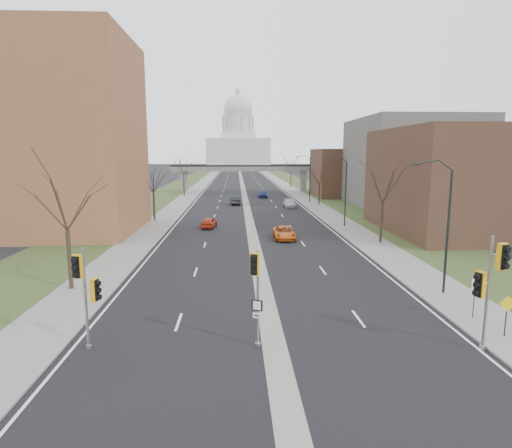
{
  "coord_description": "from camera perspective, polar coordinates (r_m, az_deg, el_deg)",
  "views": [
    {
      "loc": [
        -1.78,
        -20.42,
        9.18
      ],
      "look_at": [
        -0.42,
        8.97,
        4.28
      ],
      "focal_mm": 30.0,
      "sensor_mm": 36.0,
      "label": 1
    }
  ],
  "objects": [
    {
      "name": "tree_left_c",
      "position": [
        93.12,
        -9.66,
        8.0
      ],
      "size": [
        7.65,
        7.65,
        9.99
      ],
      "color": "#382B21",
      "rests_on": "sidewalk_left"
    },
    {
      "name": "grass_verge_left",
      "position": [
        171.43,
        -8.12,
        6.3
      ],
      "size": [
        8.0,
        600.0,
        0.1
      ],
      "primitive_type": "cube",
      "color": "#2F411E",
      "rests_on": "ground"
    },
    {
      "name": "car_left_near",
      "position": [
        53.39,
        -6.29,
        0.22
      ],
      "size": [
        2.06,
        4.08,
        1.33
      ],
      "primitive_type": "imported",
      "rotation": [
        0.0,
        0.0,
        3.01
      ],
      "color": "#AC2C13",
      "rests_on": "ground"
    },
    {
      "name": "car_right_near",
      "position": [
        46.25,
        3.78,
        -1.17
      ],
      "size": [
        2.32,
        4.9,
        1.35
      ],
      "primitive_type": "imported",
      "rotation": [
        0.0,
        0.0,
        -0.02
      ],
      "color": "#CC5B15",
      "rests_on": "ground"
    },
    {
      "name": "commercial_block_mid",
      "position": [
        78.32,
        19.89,
        7.66
      ],
      "size": [
        18.0,
        22.0,
        15.0
      ],
      "primitive_type": "cube",
      "color": "#5E5B55",
      "rests_on": "ground"
    },
    {
      "name": "tree_right_b",
      "position": [
        76.93,
        8.49,
        6.84
      ],
      "size": [
        6.3,
        6.3,
        8.22
      ],
      "color": "#382B21",
      "rests_on": "sidewalk_right"
    },
    {
      "name": "pedestrian_bridge",
      "position": [
        100.53,
        -1.64,
        6.97
      ],
      "size": [
        34.0,
        3.0,
        6.45
      ],
      "color": "slate",
      "rests_on": "ground"
    },
    {
      "name": "capitol",
      "position": [
        340.55,
        -2.39,
        11.03
      ],
      "size": [
        48.0,
        42.0,
        55.75
      ],
      "color": "beige",
      "rests_on": "ground"
    },
    {
      "name": "car_right_far",
      "position": [
        89.45,
        0.91,
        4.06
      ],
      "size": [
        1.89,
        4.62,
        1.57
      ],
      "primitive_type": "imported",
      "rotation": [
        0.0,
        0.0,
        -0.01
      ],
      "color": "navy",
      "rests_on": "ground"
    },
    {
      "name": "sidewalk_right",
      "position": [
        171.22,
        1.98,
        6.39
      ],
      "size": [
        4.0,
        600.0,
        0.12
      ],
      "primitive_type": "cube",
      "color": "gray",
      "rests_on": "ground"
    },
    {
      "name": "commercial_block_far",
      "position": [
        93.59,
        12.16,
        6.68
      ],
      "size": [
        14.0,
        14.0,
        10.0
      ],
      "primitive_type": "cube",
      "color": "#473221",
      "rests_on": "ground"
    },
    {
      "name": "road_surface",
      "position": [
        170.67,
        -2.06,
        6.36
      ],
      "size": [
        20.0,
        600.0,
        0.01
      ],
      "primitive_type": "cube",
      "color": "black",
      "rests_on": "ground"
    },
    {
      "name": "tree_left_a",
      "position": [
        30.66,
        -24.16,
        3.86
      ],
      "size": [
        7.2,
        7.2,
        9.4
      ],
      "color": "#382B21",
      "rests_on": "sidewalk_left"
    },
    {
      "name": "signal_pole_right",
      "position": [
        22.2,
        28.74,
        -6.33
      ],
      "size": [
        1.23,
        0.92,
        5.49
      ],
      "rotation": [
        0.0,
        0.0,
        0.35
      ],
      "color": "gray",
      "rests_on": "ground"
    },
    {
      "name": "sidewalk_left",
      "position": [
        170.97,
        -6.11,
        6.34
      ],
      "size": [
        4.0,
        600.0,
        0.12
      ],
      "primitive_type": "cube",
      "color": "gray",
      "rests_on": "ground"
    },
    {
      "name": "streetlight_mid",
      "position": [
        54.0,
        11.11,
        6.91
      ],
      "size": [
        2.61,
        0.2,
        8.7
      ],
      "color": "black",
      "rests_on": "sidewalk_right"
    },
    {
      "name": "commercial_block_near",
      "position": [
        54.95,
        25.45,
        5.22
      ],
      "size": [
        16.0,
        20.0,
        12.0
      ],
      "primitive_type": "cube",
      "color": "#473221",
      "rests_on": "ground"
    },
    {
      "name": "tree_right_a",
      "position": [
        44.99,
        16.62,
        5.81
      ],
      "size": [
        7.2,
        7.2,
        9.4
      ],
      "color": "#382B21",
      "rests_on": "sidewalk_right"
    },
    {
      "name": "grass_verge_right",
      "position": [
        171.8,
        3.99,
        6.38
      ],
      "size": [
        8.0,
        600.0,
        0.1
      ],
      "primitive_type": "cube",
      "color": "#2F411E",
      "rests_on": "ground"
    },
    {
      "name": "ground",
      "position": [
        22.46,
        2.2,
        -14.69
      ],
      "size": [
        700.0,
        700.0,
        0.0
      ],
      "primitive_type": "plane",
      "color": "black",
      "rests_on": "ground"
    },
    {
      "name": "warning_sign",
      "position": [
        24.96,
        30.44,
        -9.86
      ],
      "size": [
        0.82,
        0.06,
        2.11
      ],
      "rotation": [
        0.0,
        0.0,
        -0.03
      ],
      "color": "black",
      "rests_on": "sidewalk_right"
    },
    {
      "name": "median_strip",
      "position": [
        170.67,
        -2.06,
        6.36
      ],
      "size": [
        1.2,
        600.0,
        0.02
      ],
      "primitive_type": "cube",
      "color": "gray",
      "rests_on": "ground"
    },
    {
      "name": "signal_pole_median",
      "position": [
        19.95,
        -0.0,
        -7.7
      ],
      "size": [
        0.67,
        0.79,
        4.73
      ],
      "rotation": [
        0.0,
        0.0,
        -0.37
      ],
      "color": "gray",
      "rests_on": "ground"
    },
    {
      "name": "car_right_mid",
      "position": [
        73.12,
        4.46,
        2.75
      ],
      "size": [
        1.94,
        4.72,
        1.37
      ],
      "primitive_type": "imported",
      "rotation": [
        0.0,
        0.0,
        0.01
      ],
      "color": "#A5A5AC",
      "rests_on": "ground"
    },
    {
      "name": "tree_right_c",
      "position": [
        116.38,
        4.7,
        8.37
      ],
      "size": [
        7.65,
        7.65,
        9.99
      ],
      "color": "#382B21",
      "rests_on": "sidewalk_right"
    },
    {
      "name": "apartment_building",
      "position": [
        55.96,
        -28.78,
        10.17
      ],
      "size": [
        25.0,
        16.0,
        22.0
      ],
      "primitive_type": "cube",
      "color": "brown",
      "rests_on": "ground"
    },
    {
      "name": "signal_pole_left",
      "position": [
        21.23,
        -21.72,
        -7.56
      ],
      "size": [
        1.01,
        0.83,
        4.91
      ],
      "rotation": [
        0.0,
        0.0,
        -0.19
      ],
      "color": "gray",
      "rests_on": "ground"
    },
    {
      "name": "speed_limit_sign",
      "position": [
        26.75,
        27.15,
        -7.91
      ],
      "size": [
        0.49,
        0.12,
        2.27
      ],
      "rotation": [
        0.0,
        0.0,
        0.2
      ],
      "color": "black",
      "rests_on": "sidewalk_right"
    },
    {
      "name": "streetlight_near",
      "position": [
        29.43,
        23.15,
        4.35
      ],
      "size": [
        2.61,
        0.2,
        8.7
      ],
      "color": "black",
      "rests_on": "sidewalk_right"
    },
    {
      "name": "tree_left_b",
      "position": [
        59.56,
        -13.59,
        6.35
      ],
      "size": [
        6.75,
        6.75,
        8.81
      ],
      "color": "#382B21",
      "rests_on": "sidewalk_left"
    },
    {
      "name": "streetlight_far",
      "position": [
        79.48,
        6.66,
        7.78
      ],
      "size": [
        2.61,
        0.2,
        8.7
      ],
      "color": "black",
      "rests_on": "sidewalk_right"
    },
    {
      "name": "car_left_far",
      "position": [
        77.11,
        -2.8,
        3.16
      ],
      "size": [
        1.95,
        4.68,
        1.51
      ],
      "primitive_type": "imported",
      "rotation": [
        0.0,
        0.0,
        3.22
      ],
      "color": "black",
      "rests_on": "ground"
    }
  ]
}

